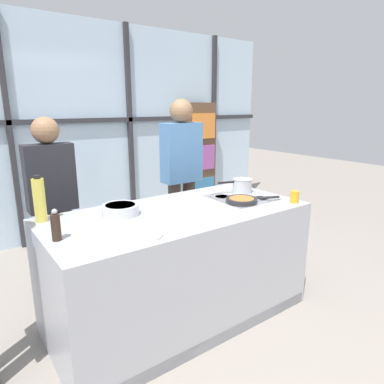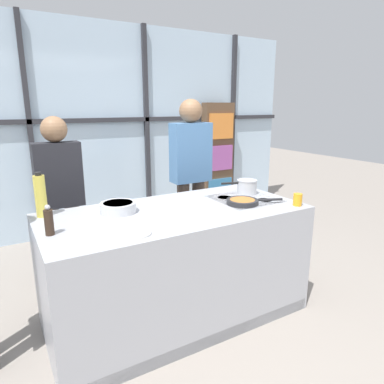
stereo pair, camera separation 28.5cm
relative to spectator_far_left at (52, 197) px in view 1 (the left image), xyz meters
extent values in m
plane|color=gray|center=(0.70, -0.97, -0.94)|extent=(18.00, 18.00, 0.00)
cube|color=silver|center=(0.70, 1.44, 0.46)|extent=(6.40, 0.04, 2.80)
cube|color=#2D2D33|center=(0.70, 1.39, 0.60)|extent=(6.40, 0.06, 0.06)
cube|color=#2D2D33|center=(-0.07, 1.39, 0.46)|extent=(0.06, 0.06, 2.80)
cube|color=#2D2D33|center=(1.47, 1.39, 0.46)|extent=(0.06, 0.06, 2.80)
cube|color=#2D2D33|center=(3.00, 1.39, 0.46)|extent=(0.06, 0.06, 2.80)
cube|color=brown|center=(2.62, 1.26, -0.06)|extent=(0.52, 0.16, 1.77)
cube|color=teal|center=(2.62, 1.16, -0.55)|extent=(0.43, 0.03, 0.39)
cube|color=#994C93|center=(2.62, 1.16, -0.02)|extent=(0.43, 0.03, 0.39)
cube|color=orange|center=(2.62, 1.16, 0.48)|extent=(0.43, 0.03, 0.39)
cube|color=#A8AAB2|center=(0.70, -0.97, -0.48)|extent=(2.06, 0.98, 0.93)
cube|color=black|center=(1.39, -0.97, -0.02)|extent=(0.52, 0.52, 0.01)
cube|color=black|center=(0.70, -1.45, -0.89)|extent=(2.02, 0.03, 0.10)
cylinder|color=#38383D|center=(1.26, -1.10, -0.02)|extent=(0.13, 0.13, 0.01)
cylinder|color=#38383D|center=(1.51, -1.10, -0.02)|extent=(0.13, 0.13, 0.01)
cylinder|color=#38383D|center=(1.26, -0.85, -0.02)|extent=(0.13, 0.13, 0.01)
cylinder|color=#38383D|center=(1.51, -0.85, -0.02)|extent=(0.13, 0.13, 0.01)
cylinder|color=#47382D|center=(0.09, 0.00, -0.53)|extent=(0.13, 0.13, 0.82)
cylinder|color=#47382D|center=(-0.09, 0.00, -0.53)|extent=(0.13, 0.13, 0.82)
cube|color=#232328|center=(0.00, 0.00, 0.18)|extent=(0.41, 0.18, 0.59)
sphere|color=#8C6647|center=(0.00, 0.00, 0.59)|extent=(0.23, 0.23, 0.23)
cylinder|color=#47382D|center=(1.50, 0.00, -0.49)|extent=(0.14, 0.14, 0.90)
cylinder|color=#47382D|center=(1.30, 0.00, -0.49)|extent=(0.14, 0.14, 0.90)
cube|color=#4C7AAD|center=(1.40, 0.00, 0.28)|extent=(0.44, 0.20, 0.65)
sphere|color=#8C6647|center=(1.40, 0.00, 0.73)|extent=(0.25, 0.25, 0.25)
cylinder|color=#232326|center=(1.26, -1.10, 0.01)|extent=(0.27, 0.27, 0.04)
cylinder|color=#B26B2D|center=(1.26, -1.10, 0.02)|extent=(0.21, 0.21, 0.01)
cylinder|color=#232326|center=(1.49, -1.19, 0.02)|extent=(0.21, 0.10, 0.02)
cylinder|color=silver|center=(1.51, -0.85, 0.06)|extent=(0.18, 0.18, 0.13)
cylinder|color=silver|center=(1.51, -0.85, 0.12)|extent=(0.18, 0.18, 0.01)
cylinder|color=black|center=(1.35, -0.80, 0.10)|extent=(0.16, 0.07, 0.02)
cylinder|color=white|center=(0.22, -1.29, 0.00)|extent=(0.23, 0.23, 0.01)
cylinder|color=silver|center=(0.29, -0.80, 0.03)|extent=(0.28, 0.28, 0.08)
cylinder|color=#4C4C51|center=(0.29, -0.80, 0.06)|extent=(0.23, 0.23, 0.01)
cylinder|color=#E0CC4C|center=(-0.23, -0.61, 0.14)|extent=(0.08, 0.08, 0.31)
cylinder|color=black|center=(-0.23, -0.61, 0.31)|extent=(0.05, 0.05, 0.02)
cylinder|color=#332319|center=(-0.24, -1.04, 0.07)|extent=(0.06, 0.06, 0.17)
sphere|color=#B2B2B7|center=(-0.24, -1.04, 0.17)|extent=(0.03, 0.03, 0.03)
cylinder|color=orange|center=(1.63, -1.36, 0.04)|extent=(0.07, 0.07, 0.10)
camera|label=1|loc=(-0.72, -3.11, 0.79)|focal=32.00mm
camera|label=2|loc=(-0.49, -3.26, 0.79)|focal=32.00mm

